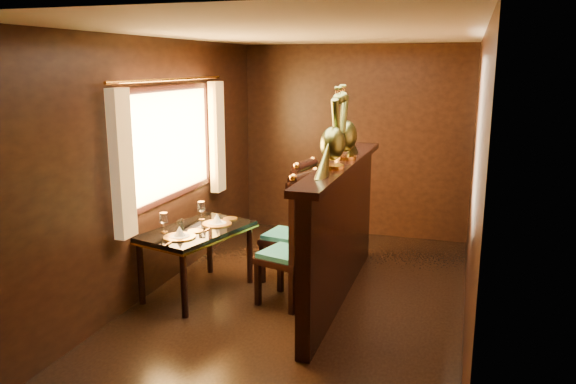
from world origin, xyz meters
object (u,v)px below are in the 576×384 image
at_px(peacock_right, 346,122).
at_px(chair_left, 297,236).
at_px(dining_table, 197,235).
at_px(chair_right, 298,219).
at_px(peacock_left, 333,129).

bearing_deg(peacock_right, chair_left, -130.09).
bearing_deg(dining_table, chair_left, 15.30).
height_order(chair_right, peacock_left, peacock_left).
bearing_deg(peacock_left, chair_left, 163.20).
height_order(chair_left, peacock_left, peacock_left).
xyz_separation_m(chair_left, peacock_left, (0.35, -0.11, 1.02)).
bearing_deg(chair_right, chair_left, -64.84).
bearing_deg(peacock_right, dining_table, -162.83).
distance_m(dining_table, chair_left, 1.03).
distance_m(dining_table, peacock_left, 1.77).
bearing_deg(chair_left, peacock_left, -1.63).
height_order(dining_table, peacock_right, peacock_right).
height_order(dining_table, chair_left, chair_left).
distance_m(chair_right, peacock_right, 1.16).
xyz_separation_m(peacock_left, peacock_right, (0.00, 0.52, 0.01)).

